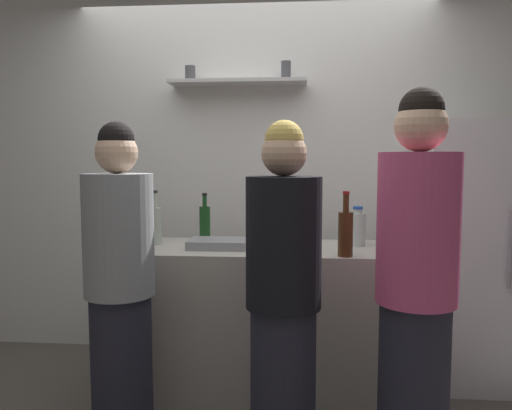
# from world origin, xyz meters

# --- Properties ---
(back_wall_assembly) EXTENTS (4.80, 0.32, 2.60)m
(back_wall_assembly) POSITION_xyz_m (-0.00, 1.25, 1.30)
(back_wall_assembly) COLOR white
(back_wall_assembly) RESTS_ON ground
(refrigerator) EXTENTS (0.57, 0.65, 1.64)m
(refrigerator) POSITION_xyz_m (1.36, 0.85, 0.82)
(refrigerator) COLOR white
(refrigerator) RESTS_ON ground
(counter) EXTENTS (1.68, 0.62, 0.89)m
(counter) POSITION_xyz_m (0.06, 0.54, 0.45)
(counter) COLOR #B7B2A8
(counter) RESTS_ON ground
(baking_pan) EXTENTS (0.34, 0.24, 0.05)m
(baking_pan) POSITION_xyz_m (-0.16, 0.49, 0.92)
(baking_pan) COLOR gray
(baking_pan) RESTS_ON counter
(utensil_holder) EXTENTS (0.10, 0.10, 0.22)m
(utensil_holder) POSITION_xyz_m (0.34, 0.73, 0.95)
(utensil_holder) COLOR #B2B2B7
(utensil_holder) RESTS_ON counter
(wine_bottle_green_glass) EXTENTS (0.07, 0.07, 0.31)m
(wine_bottle_green_glass) POSITION_xyz_m (-0.28, 0.74, 1.01)
(wine_bottle_green_glass) COLOR #19471E
(wine_bottle_green_glass) RESTS_ON counter
(wine_bottle_dark_glass) EXTENTS (0.07, 0.07, 0.33)m
(wine_bottle_dark_glass) POSITION_xyz_m (0.84, 0.68, 1.02)
(wine_bottle_dark_glass) COLOR black
(wine_bottle_dark_glass) RESTS_ON counter
(wine_bottle_amber_glass) EXTENTS (0.08, 0.08, 0.35)m
(wine_bottle_amber_glass) POSITION_xyz_m (0.56, 0.29, 1.02)
(wine_bottle_amber_glass) COLOR #472814
(wine_bottle_amber_glass) RESTS_ON counter
(wine_bottle_pale_glass) EXTENTS (0.08, 0.08, 0.33)m
(wine_bottle_pale_glass) POSITION_xyz_m (-0.56, 0.58, 1.02)
(wine_bottle_pale_glass) COLOR #B2BFB2
(wine_bottle_pale_glass) RESTS_ON counter
(water_bottle_plastic) EXTENTS (0.09, 0.09, 0.24)m
(water_bottle_plastic) POSITION_xyz_m (0.67, 0.64, 1.00)
(water_bottle_plastic) COLOR silver
(water_bottle_plastic) RESTS_ON counter
(person_blonde) EXTENTS (0.34, 0.34, 1.58)m
(person_blonde) POSITION_xyz_m (0.25, -0.17, 0.78)
(person_blonde) COLOR #262633
(person_blonde) RESTS_ON ground
(person_grey_hoodie) EXTENTS (0.34, 0.34, 1.59)m
(person_grey_hoodie) POSITION_xyz_m (-0.56, -0.04, 0.78)
(person_grey_hoodie) COLOR #262633
(person_grey_hoodie) RESTS_ON ground
(person_pink_top) EXTENTS (0.34, 0.34, 1.70)m
(person_pink_top) POSITION_xyz_m (0.81, -0.25, 0.85)
(person_pink_top) COLOR #262633
(person_pink_top) RESTS_ON ground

